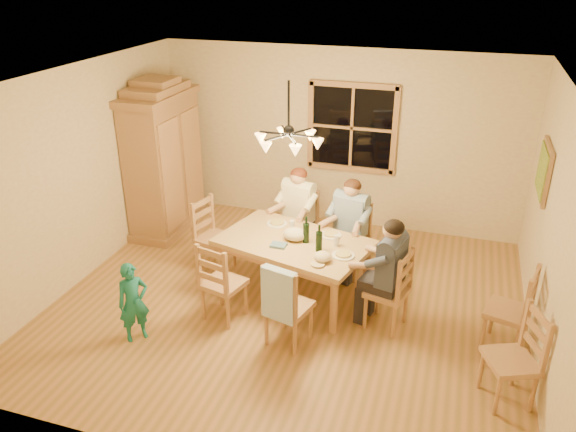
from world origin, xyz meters
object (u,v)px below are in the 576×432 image
(chair_far_right, at_px, (349,253))
(adult_woman, at_px, (298,203))
(chair_far_left, at_px, (298,239))
(adult_plaid_man, at_px, (350,216))
(dining_table, at_px, (294,248))
(chair_near_right, at_px, (289,318))
(adult_slate_man, at_px, (390,261))
(child, at_px, (133,302))
(chair_spare_front, at_px, (508,374))
(wine_bottle_a, at_px, (306,230))
(armoire, at_px, (164,162))
(chair_end_right, at_px, (386,303))
(chair_spare_back, at_px, (505,323))
(chair_end_left, at_px, (216,249))
(wine_bottle_b, at_px, (319,238))
(chandelier, at_px, (289,139))
(chair_near_left, at_px, (224,294))

(chair_far_right, xyz_separation_m, adult_woman, (-0.76, 0.19, 0.54))
(chair_far_left, height_order, adult_plaid_man, adult_plaid_man)
(dining_table, height_order, chair_near_right, chair_near_right)
(chair_far_left, bearing_deg, adult_woman, 96.95)
(adult_slate_man, bearing_deg, child, 126.49)
(chair_near_right, distance_m, chair_spare_front, 2.24)
(adult_woman, relative_size, wine_bottle_a, 2.65)
(wine_bottle_a, height_order, child, wine_bottle_a)
(chair_near_right, bearing_deg, armoire, 154.44)
(armoire, relative_size, adult_plaid_man, 2.63)
(chair_near_right, xyz_separation_m, chair_end_right, (0.96, 0.61, 0.00))
(chair_spare_front, height_order, chair_spare_back, same)
(chair_end_left, relative_size, wine_bottle_b, 3.00)
(dining_table, bearing_deg, chair_near_right, -76.18)
(chair_far_right, relative_size, chair_spare_front, 1.00)
(dining_table, xyz_separation_m, chair_far_right, (0.53, 0.72, -0.36))
(chair_spare_front, xyz_separation_m, chair_spare_back, (0.00, 0.84, 0.00))
(chair_near_right, relative_size, chair_spare_front, 1.00)
(chandelier, xyz_separation_m, wine_bottle_a, (0.15, 0.21, -1.15))
(chair_near_left, bearing_deg, chair_spare_front, 5.85)
(adult_woman, distance_m, wine_bottle_a, 0.98)
(adult_slate_man, height_order, chair_spare_front, adult_slate_man)
(adult_plaid_man, xyz_separation_m, adult_slate_man, (0.65, -1.02, 0.00))
(chair_end_left, relative_size, wine_bottle_a, 3.00)
(chair_near_right, bearing_deg, chair_near_left, 180.00)
(chair_near_right, height_order, chair_end_right, same)
(chair_far_right, height_order, adult_slate_man, adult_slate_man)
(adult_woman, bearing_deg, armoire, 4.50)
(chair_far_right, distance_m, adult_woman, 0.95)
(chair_near_right, bearing_deg, adult_plaid_man, 93.37)
(chair_far_right, xyz_separation_m, child, (-1.93, -2.08, 0.16))
(chair_end_left, bearing_deg, chair_far_right, 117.98)
(chair_near_left, height_order, chair_near_right, same)
(chair_far_right, distance_m, child, 2.84)
(chair_near_left, xyz_separation_m, chair_near_right, (0.85, -0.21, 0.00))
(chair_spare_back, bearing_deg, adult_slate_man, 104.88)
(armoire, bearing_deg, adult_woman, -9.58)
(chair_far_right, xyz_separation_m, chair_near_left, (-1.16, -1.42, 0.00))
(adult_slate_man, distance_m, child, 2.81)
(chair_far_left, bearing_deg, chair_spare_front, 156.55)
(chandelier, height_order, chair_far_right, chandelier)
(wine_bottle_a, bearing_deg, armoire, 153.57)
(armoire, distance_m, wine_bottle_a, 2.87)
(wine_bottle_a, xyz_separation_m, chair_spare_back, (2.30, -0.31, -0.62))
(chair_near_left, distance_m, chair_end_right, 1.85)
(chair_end_left, bearing_deg, chair_near_left, 43.26)
(chair_far_right, distance_m, chair_end_right, 1.21)
(chair_far_right, distance_m, adult_plaid_man, 0.54)
(chair_end_right, bearing_deg, chair_spare_front, -109.66)
(chair_spare_front, bearing_deg, chair_far_right, 22.28)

